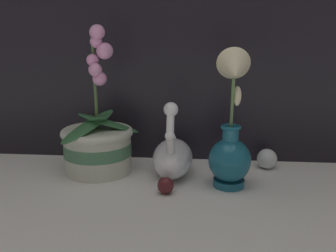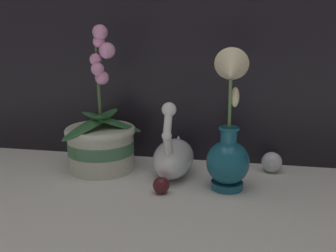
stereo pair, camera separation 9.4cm
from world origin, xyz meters
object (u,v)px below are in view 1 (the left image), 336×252
(orchid_potted_plant, at_px, (98,142))
(glass_sphere, at_px, (267,159))
(blue_vase, at_px, (231,138))
(swan_figurine, at_px, (175,156))

(orchid_potted_plant, height_order, glass_sphere, orchid_potted_plant)
(blue_vase, distance_m, glass_sphere, 0.20)
(blue_vase, height_order, glass_sphere, blue_vase)
(orchid_potted_plant, xyz_separation_m, glass_sphere, (0.44, 0.06, -0.05))
(orchid_potted_plant, distance_m, glass_sphere, 0.44)
(blue_vase, bearing_deg, glass_sphere, 52.25)
(orchid_potted_plant, bearing_deg, glass_sphere, 7.97)
(swan_figurine, height_order, glass_sphere, swan_figurine)
(orchid_potted_plant, distance_m, blue_vase, 0.34)
(blue_vase, bearing_deg, swan_figurine, 151.87)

